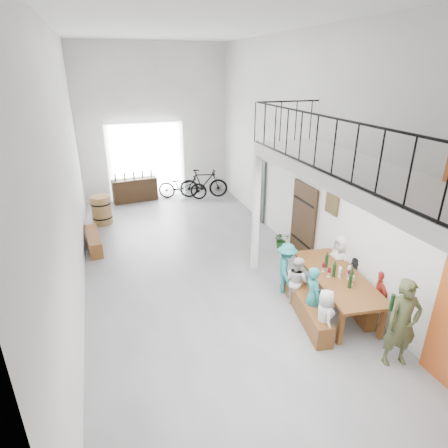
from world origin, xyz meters
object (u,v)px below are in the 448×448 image
object	(u,v)px
tasting_table	(337,279)
bench_inner	(306,307)
side_bench	(94,241)
serving_counter	(135,190)
oak_barrel	(102,210)
bicycle_near	(183,186)
host_standing	(402,324)

from	to	relation	value
tasting_table	bench_inner	world-z (taller)	tasting_table
side_bench	serving_counter	bearing A→B (deg)	67.07
bench_inner	serving_counter	bearing A→B (deg)	116.45
side_bench	oak_barrel	distance (m)	1.82
oak_barrel	bicycle_near	bearing A→B (deg)	27.90
bench_inner	bicycle_near	world-z (taller)	bicycle_near
serving_counter	bench_inner	bearing A→B (deg)	-79.58
tasting_table	bench_inner	bearing A→B (deg)	-167.29
oak_barrel	host_standing	world-z (taller)	host_standing
side_bench	host_standing	bearing A→B (deg)	-52.41
host_standing	bench_inner	bearing A→B (deg)	127.59
side_bench	bicycle_near	distance (m)	4.72
bench_inner	bicycle_near	xyz separation A→B (m)	(-0.70, 8.01, 0.26)
tasting_table	bicycle_near	bearing A→B (deg)	107.63
host_standing	bicycle_near	size ratio (longest dim) A/B	0.86
bench_inner	side_bench	xyz separation A→B (m)	(-3.99, 4.64, -0.02)
oak_barrel	serving_counter	distance (m)	2.27
oak_barrel	serving_counter	bearing A→B (deg)	56.42
oak_barrel	host_standing	bearing A→B (deg)	-60.69
bench_inner	bicycle_near	size ratio (longest dim) A/B	1.07
tasting_table	oak_barrel	world-z (taller)	oak_barrel
serving_counter	bicycle_near	world-z (taller)	bicycle_near
tasting_table	host_standing	size ratio (longest dim) A/B	1.56
bench_inner	bicycle_near	distance (m)	8.04
bicycle_near	oak_barrel	bearing A→B (deg)	142.19
tasting_table	side_bench	world-z (taller)	tasting_table
side_bench	serving_counter	xyz separation A→B (m)	(1.55, 3.67, 0.21)
tasting_table	host_standing	xyz separation A→B (m)	(0.10, -1.66, 0.10)
oak_barrel	side_bench	bearing A→B (deg)	-99.49
serving_counter	tasting_table	bearing A→B (deg)	-75.06
tasting_table	serving_counter	bearing A→B (deg)	118.47
bicycle_near	tasting_table	bearing A→B (deg)	-145.68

